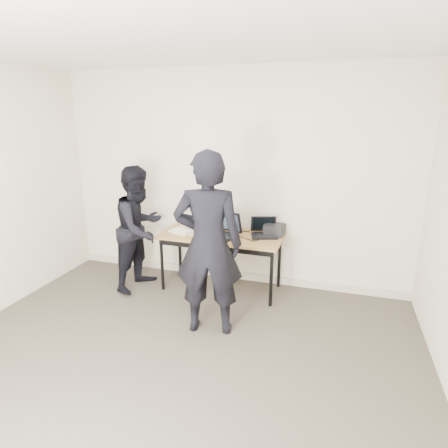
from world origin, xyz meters
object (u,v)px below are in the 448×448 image
at_px(desk, 221,239).
at_px(laptop_beige, 184,228).
at_px(laptop_right, 264,232).
at_px(leather_satchel, 213,219).
at_px(equipment_box, 275,230).
at_px(person_typist, 208,245).
at_px(laptop_center, 223,231).
at_px(person_observer, 140,228).

height_order(desk, laptop_beige, laptop_beige).
bearing_deg(laptop_right, laptop_beige, 170.40).
bearing_deg(leather_satchel, equipment_box, 3.29).
bearing_deg(person_typist, equipment_box, -124.92).
xyz_separation_m(desk, laptop_center, (0.03, -0.03, 0.12)).
distance_m(laptop_right, leather_satchel, 0.70).
bearing_deg(equipment_box, person_typist, -112.61).
bearing_deg(leather_satchel, laptop_center, -44.52).
distance_m(laptop_center, equipment_box, 0.64).
height_order(laptop_right, person_typist, person_typist).
relative_size(laptop_beige, person_observer, 0.23).
xyz_separation_m(person_typist, person_observer, (-1.15, 0.71, -0.15)).
bearing_deg(person_typist, leather_satchel, -85.74).
bearing_deg(leather_satchel, desk, -45.85).
bearing_deg(equipment_box, leather_satchel, 177.48).
xyz_separation_m(laptop_beige, laptop_center, (0.51, -0.02, 0.02)).
xyz_separation_m(laptop_center, leather_satchel, (-0.21, 0.26, 0.06)).
bearing_deg(laptop_beige, leather_satchel, 58.68).
xyz_separation_m(desk, person_typist, (0.16, -0.93, 0.26)).
bearing_deg(person_observer, laptop_right, -66.23).
height_order(desk, laptop_right, laptop_right).
relative_size(laptop_center, person_observer, 0.30).
relative_size(laptop_beige, person_typist, 0.19).
bearing_deg(laptop_beige, laptop_right, 27.86).
relative_size(laptop_right, equipment_box, 1.63).
xyz_separation_m(leather_satchel, equipment_box, (0.81, -0.04, -0.06)).
bearing_deg(desk, laptop_beige, -177.95).
bearing_deg(laptop_beige, equipment_box, 30.55).
relative_size(desk, laptop_right, 3.98).
height_order(desk, laptop_center, laptop_center).
relative_size(desk, leather_satchel, 4.02).
bearing_deg(laptop_right, equipment_box, 13.18).
bearing_deg(equipment_box, laptop_center, -159.50).
bearing_deg(laptop_beige, laptop_center, 17.81).
height_order(desk, leather_satchel, leather_satchel).
relative_size(equipment_box, person_observer, 0.15).
relative_size(laptop_right, person_observer, 0.24).
xyz_separation_m(laptop_right, leather_satchel, (-0.69, 0.10, 0.08)).
relative_size(desk, person_typist, 0.82).
height_order(laptop_center, equipment_box, laptop_center).
xyz_separation_m(laptop_beige, person_observer, (-0.51, -0.21, 0.01)).
distance_m(leather_satchel, person_observer, 0.92).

